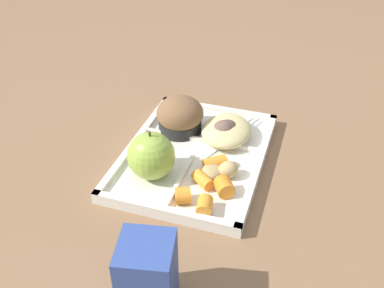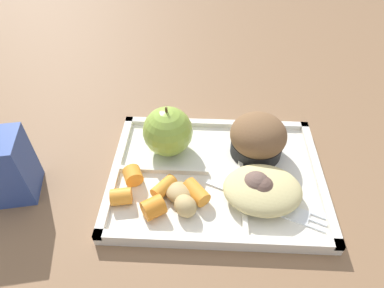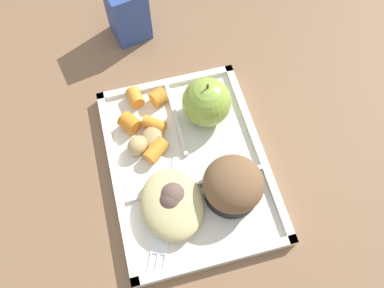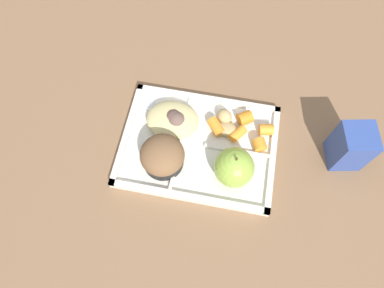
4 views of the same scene
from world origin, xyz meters
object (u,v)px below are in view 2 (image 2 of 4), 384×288
Objects in this scene: green_apple at (168,131)px; bran_muffin at (258,138)px; lunch_tray at (216,176)px; plastic_fork at (274,206)px; milk_carton at (6,167)px.

green_apple is 0.98× the size of bran_muffin.
lunch_tray is at bearing -141.67° from bran_muffin.
green_apple reaches higher than plastic_fork.
lunch_tray reaches higher than plastic_fork.
green_apple is 0.82× the size of milk_carton.
lunch_tray is 0.10m from green_apple.
lunch_tray is at bearing 145.08° from plastic_fork.
plastic_fork is at bearing -80.74° from bran_muffin.
green_apple is 0.22m from milk_carton.
plastic_fork is 0.36m from milk_carton.
green_apple reaches higher than lunch_tray.
milk_carton is at bearing -166.60° from bran_muffin.
green_apple is at bearing 146.00° from plastic_fork.
plastic_fork is (0.08, -0.05, 0.01)m from lunch_tray.
bran_muffin is at bearing 0.00° from green_apple.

